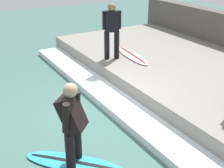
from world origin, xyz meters
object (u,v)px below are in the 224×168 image
(surfboard_riding, at_px, (75,163))
(surfer_waiting_near, at_px, (112,28))
(surfer_riding, at_px, (72,121))
(surfboard_waiting_near, at_px, (132,55))

(surfboard_riding, xyz_separation_m, surfer_waiting_near, (2.74, 3.39, 1.39))
(surfer_riding, bearing_deg, surfer_waiting_near, 51.07)
(surfboard_riding, xyz_separation_m, surfboard_waiting_near, (3.38, 3.25, 0.51))
(surfboard_waiting_near, bearing_deg, surfboard_riding, -136.09)
(surfboard_riding, distance_m, surfer_waiting_near, 4.58)
(surfer_riding, xyz_separation_m, surfboard_waiting_near, (3.38, 3.25, -0.37))
(surfer_riding, bearing_deg, surfboard_riding, 26.57)
(surfboard_riding, relative_size, surfer_riding, 1.12)
(surfer_riding, xyz_separation_m, surfer_waiting_near, (2.74, 3.39, 0.51))
(surfboard_riding, distance_m, surfboard_waiting_near, 4.71)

